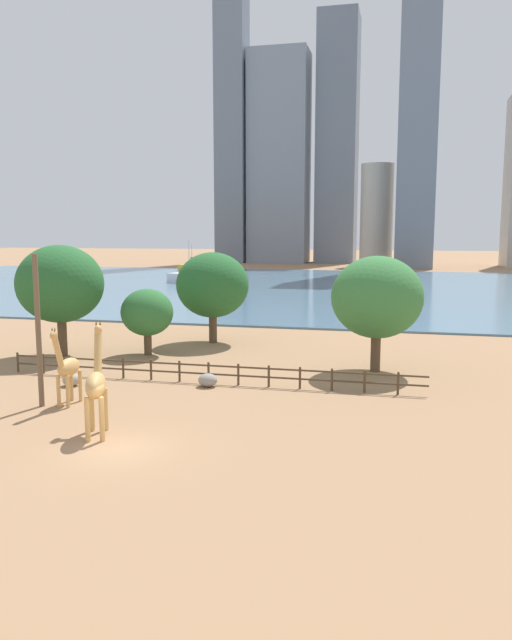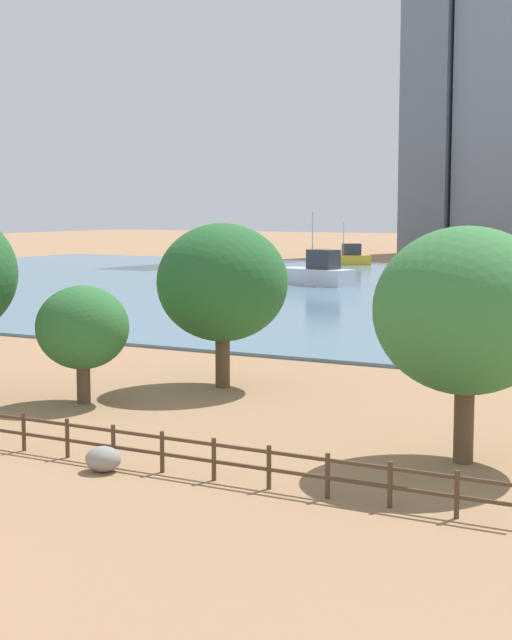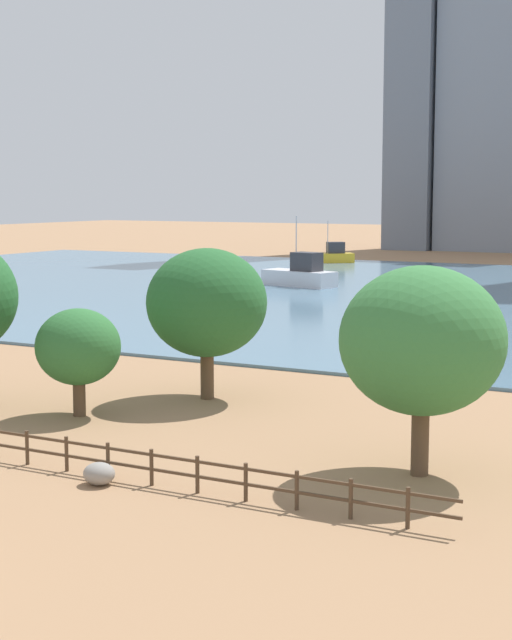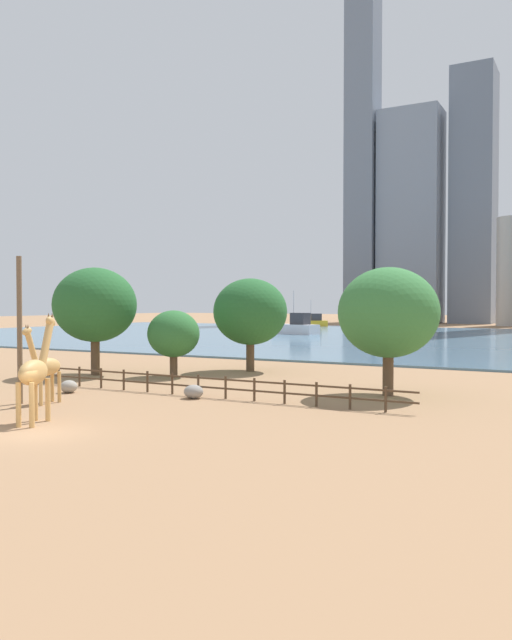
% 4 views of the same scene
% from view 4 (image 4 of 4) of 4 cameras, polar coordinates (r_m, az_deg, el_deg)
% --- Properties ---
extents(ground_plane, '(400.00, 400.00, 0.00)m').
position_cam_4_polar(ground_plane, '(100.68, 16.65, -1.65)').
color(ground_plane, '#9E7551').
extents(harbor_water, '(180.00, 86.00, 0.20)m').
position_cam_4_polar(harbor_water, '(97.74, 16.30, -1.68)').
color(harbor_water, slate).
rests_on(harbor_water, ground).
extents(giraffe_tall, '(0.78, 2.63, 4.38)m').
position_cam_4_polar(giraffe_tall, '(35.75, -18.78, -4.07)').
color(giraffe_tall, tan).
rests_on(giraffe_tall, ground).
extents(giraffe_companion, '(1.76, 3.28, 5.02)m').
position_cam_4_polar(giraffe_companion, '(30.14, -19.53, -4.48)').
color(giraffe_companion, tan).
rests_on(giraffe_companion, ground).
extents(utility_pole, '(0.28, 0.28, 8.03)m').
position_cam_4_polar(utility_pole, '(36.17, -20.80, -0.87)').
color(utility_pole, brown).
rests_on(utility_pole, ground).
extents(boulder_near_fence, '(1.15, 1.06, 0.79)m').
position_cam_4_polar(boulder_near_fence, '(36.17, -5.73, -6.54)').
color(boulder_near_fence, gray).
rests_on(boulder_near_fence, ground).
extents(boulder_by_pole, '(1.04, 1.03, 0.77)m').
position_cam_4_polar(boulder_by_pole, '(39.94, -16.75, -5.84)').
color(boulder_by_pole, gray).
rests_on(boulder_by_pole, ground).
extents(enclosure_fence, '(26.12, 0.14, 1.30)m').
position_cam_4_polar(enclosure_fence, '(37.16, -5.94, -5.76)').
color(enclosure_fence, '#4C3826').
rests_on(enclosure_fence, ground).
extents(tree_left_large, '(5.95, 5.95, 7.61)m').
position_cam_4_polar(tree_left_large, '(37.61, 12.01, 0.65)').
color(tree_left_large, brown).
rests_on(tree_left_large, ground).
extents(tree_center_broad, '(3.88, 3.88, 4.95)m').
position_cam_4_polar(tree_center_broad, '(46.77, -7.55, -1.29)').
color(tree_center_broad, brown).
rests_on(tree_center_broad, ground).
extents(tree_right_tall, '(5.94, 5.94, 7.48)m').
position_cam_4_polar(tree_right_tall, '(50.06, -0.53, 0.75)').
color(tree_right_tall, brown).
rests_on(tree_right_tall, ground).
extents(tree_left_small, '(6.30, 6.30, 8.20)m').
position_cam_4_polar(tree_left_small, '(48.99, -14.51, 1.33)').
color(tree_left_small, brown).
rests_on(tree_left_small, ground).
extents(boat_sailboat, '(8.78, 4.91, 7.47)m').
position_cam_4_polar(boat_sailboat, '(107.14, 3.72, -0.62)').
color(boat_sailboat, silver).
rests_on(boat_sailboat, harbor_water).
extents(boat_tug, '(6.71, 6.06, 6.01)m').
position_cam_4_polar(boat_tug, '(143.05, 5.24, -0.18)').
color(boat_tug, gold).
rests_on(boat_tug, harbor_water).
extents(skyline_block_left, '(11.15, 12.83, 69.08)m').
position_cam_4_polar(skyline_block_left, '(183.39, 19.28, 10.57)').
color(skyline_block_left, slate).
rests_on(skyline_block_left, ground).
extents(skyline_block_right, '(8.38, 8.60, 103.12)m').
position_cam_4_polar(skyline_block_right, '(187.13, 9.73, 15.77)').
color(skyline_block_right, slate).
rests_on(skyline_block_right, ground).
extents(skyline_tower_short, '(16.73, 11.78, 59.18)m').
position_cam_4_polar(skyline_tower_short, '(182.17, 13.97, 9.10)').
color(skyline_tower_short, gray).
rests_on(skyline_tower_short, ground).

